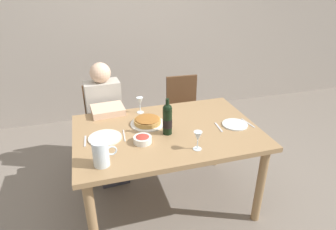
{
  "coord_description": "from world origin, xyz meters",
  "views": [
    {
      "loc": [
        -0.58,
        -2.0,
        1.92
      ],
      "look_at": [
        0.02,
        0.04,
        0.88
      ],
      "focal_mm": 30.99,
      "sensor_mm": 36.0,
      "label": 1
    }
  ],
  "objects": [
    {
      "name": "chair_left",
      "position": [
        -0.46,
        0.87,
        0.5
      ],
      "size": [
        0.43,
        0.43,
        0.87
      ],
      "rotation": [
        0.0,
        0.0,
        3.21
      ],
      "color": "brown",
      "rests_on": "ground"
    },
    {
      "name": "ground_plane",
      "position": [
        0.0,
        0.0,
        0.0
      ],
      "size": [
        8.0,
        8.0,
        0.0
      ],
      "primitive_type": "plane",
      "color": "slate"
    },
    {
      "name": "back_wall",
      "position": [
        0.0,
        2.03,
        1.4
      ],
      "size": [
        8.0,
        0.1,
        2.8
      ],
      "primitive_type": "cube",
      "color": "#A3998E",
      "rests_on": "ground"
    },
    {
      "name": "baked_tart",
      "position": [
        -0.13,
        0.15,
        0.79
      ],
      "size": [
        0.29,
        0.29,
        0.06
      ],
      "color": "white",
      "rests_on": "dining_table"
    },
    {
      "name": "diner_left",
      "position": [
        -0.44,
        0.63,
        0.62
      ],
      "size": [
        0.35,
        0.52,
        1.16
      ],
      "rotation": [
        0.0,
        0.0,
        3.21
      ],
      "color": "#B7B2A8",
      "rests_on": "ground"
    },
    {
      "name": "wine_glass_left_diner",
      "position": [
        0.13,
        -0.34,
        0.86
      ],
      "size": [
        0.06,
        0.06,
        0.14
      ],
      "color": "silver",
      "rests_on": "dining_table"
    },
    {
      "name": "chair_right",
      "position": [
        0.45,
        0.87,
        0.5
      ],
      "size": [
        0.42,
        0.42,
        0.87
      ],
      "rotation": [
        0.0,
        0.0,
        3.09
      ],
      "color": "brown",
      "rests_on": "ground"
    },
    {
      "name": "knife_right_setting",
      "position": [
        0.7,
        -0.08,
        0.76
      ],
      "size": [
        0.03,
        0.18,
        0.0
      ],
      "primitive_type": "cube",
      "rotation": [
        0.0,
        0.0,
        1.7
      ],
      "color": "silver",
      "rests_on": "dining_table"
    },
    {
      "name": "wine_bottle",
      "position": [
        -0.01,
        -0.05,
        0.89
      ],
      "size": [
        0.08,
        0.08,
        0.3
      ],
      "color": "black",
      "rests_on": "dining_table"
    },
    {
      "name": "salad_bowl",
      "position": [
        -0.23,
        -0.13,
        0.79
      ],
      "size": [
        0.14,
        0.14,
        0.06
      ],
      "color": "white",
      "rests_on": "dining_table"
    },
    {
      "name": "dinner_plate_right_setting",
      "position": [
        0.58,
        -0.08,
        0.77
      ],
      "size": [
        0.21,
        0.21,
        0.01
      ],
      "primitive_type": "cylinder",
      "color": "silver",
      "rests_on": "dining_table"
    },
    {
      "name": "dining_table",
      "position": [
        0.0,
        0.0,
        0.67
      ],
      "size": [
        1.5,
        1.0,
        0.76
      ],
      "color": "#9E7A51",
      "rests_on": "ground"
    },
    {
      "name": "wine_glass_right_diner",
      "position": [
        -0.14,
        0.39,
        0.87
      ],
      "size": [
        0.06,
        0.06,
        0.15
      ],
      "color": "silver",
      "rests_on": "dining_table"
    },
    {
      "name": "fork_left_setting",
      "position": [
        -0.65,
        0.01,
        0.76
      ],
      "size": [
        0.02,
        0.16,
        0.0
      ],
      "primitive_type": "cube",
      "rotation": [
        0.0,
        0.0,
        1.51
      ],
      "color": "silver",
      "rests_on": "dining_table"
    },
    {
      "name": "water_pitcher",
      "position": [
        -0.55,
        -0.34,
        0.84
      ],
      "size": [
        0.16,
        0.11,
        0.18
      ],
      "color": "silver",
      "rests_on": "dining_table"
    },
    {
      "name": "dinner_plate_left_setting",
      "position": [
        -0.5,
        0.01,
        0.77
      ],
      "size": [
        0.26,
        0.26,
        0.01
      ],
      "primitive_type": "cylinder",
      "color": "silver",
      "rests_on": "dining_table"
    },
    {
      "name": "knife_left_setting",
      "position": [
        -0.35,
        0.01,
        0.76
      ],
      "size": [
        0.02,
        0.18,
        0.0
      ],
      "primitive_type": "cube",
      "rotation": [
        0.0,
        0.0,
        1.5
      ],
      "color": "silver",
      "rests_on": "dining_table"
    },
    {
      "name": "spoon_right_setting",
      "position": [
        0.43,
        -0.08,
        0.76
      ],
      "size": [
        0.03,
        0.16,
        0.0
      ],
      "primitive_type": "cube",
      "rotation": [
        0.0,
        0.0,
        1.5
      ],
      "color": "silver",
      "rests_on": "dining_table"
    }
  ]
}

